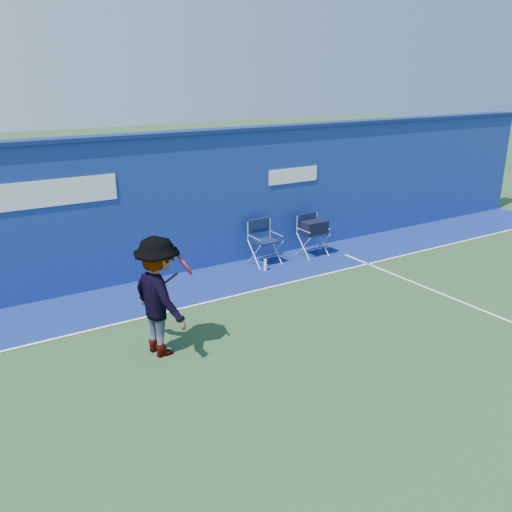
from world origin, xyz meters
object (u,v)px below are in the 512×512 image
directors_chair_left (265,250)px  directors_chair_right (313,239)px  water_bottle (265,265)px  tennis_player (159,296)px

directors_chair_left → directors_chair_right: directors_chair_left is taller
directors_chair_right → water_bottle: (-1.57, -0.30, -0.29)m
directors_chair_right → directors_chair_left: bearing=175.1°
directors_chair_right → tennis_player: tennis_player is taller
directors_chair_right → water_bottle: directors_chair_right is taller
directors_chair_left → tennis_player: (-3.69, -2.69, 0.62)m
directors_chair_left → tennis_player: bearing=-143.8°
water_bottle → tennis_player: 4.21m
directors_chair_left → directors_chair_right: bearing=-4.9°
directors_chair_left → water_bottle: directors_chair_left is taller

